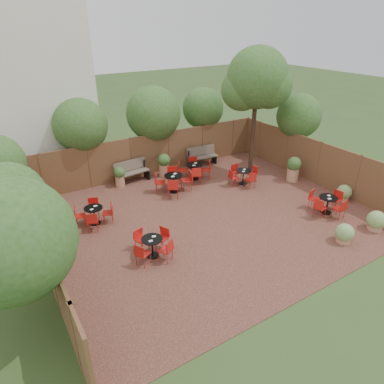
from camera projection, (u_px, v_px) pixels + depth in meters
ground at (209, 217)px, 13.39m from camera, size 80.00×80.00×0.00m
courtyard_paving at (209, 217)px, 13.38m from camera, size 12.00×10.00×0.02m
fence_back at (151, 154)px, 16.74m from camera, size 12.00×0.08×2.00m
fence_left at (40, 243)px, 10.12m from camera, size 0.08×10.00×2.00m
fence_right at (318, 163)px, 15.75m from camera, size 0.08×10.00×2.00m
neighbour_building at (29, 90)px, 15.56m from camera, size 5.00×4.00×8.00m
overhang_foliage at (132, 140)px, 13.31m from camera, size 15.73×10.77×2.70m
courtyard_tree at (257, 82)px, 15.38m from camera, size 2.87×2.78×5.91m
park_bench_left at (131, 171)px, 16.09m from camera, size 1.68×0.71×1.01m
park_bench_right at (202, 156)px, 17.94m from camera, size 1.64×0.68×0.99m
bistro_tables at (199, 192)px, 14.32m from camera, size 9.46×7.00×0.91m
planters at (166, 174)px, 15.53m from camera, size 11.45×4.33×1.18m
low_shrubs at (356, 215)px, 12.83m from camera, size 3.29×2.75×0.73m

